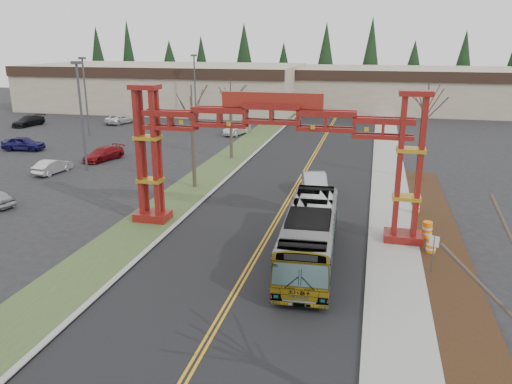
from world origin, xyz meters
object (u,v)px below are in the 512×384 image
(light_pole_mid, at_px, (85,91))
(bare_tree_median_mid, at_px, (192,112))
(light_pole_far, at_px, (195,83))
(gateway_arch, at_px, (272,137))
(bare_tree_right_far, at_px, (427,109))
(barrel_south, at_px, (431,246))
(parked_car_near_b, at_px, (52,166))
(light_pole_near, at_px, (81,109))
(parked_car_far_b, at_px, (121,119))
(parked_car_far_c, at_px, (28,121))
(transit_bus, at_px, (310,235))
(barrel_north, at_px, (416,208))
(retail_building_east, at_px, (401,89))
(barrel_mid, at_px, (427,231))
(parked_car_mid_a, at_px, (103,154))
(retail_building_west, at_px, (166,86))
(parked_car_far_a, at_px, (237,129))
(parked_car_mid_b, at_px, (23,143))
(bare_tree_median_far, at_px, (231,101))
(silver_sedan, at_px, (315,184))
(street_sign, at_px, (434,247))

(light_pole_mid, bearing_deg, bare_tree_median_mid, -41.96)
(light_pole_far, bearing_deg, gateway_arch, -64.11)
(bare_tree_right_far, bearing_deg, barrel_south, -91.98)
(parked_car_near_b, distance_m, light_pole_near, 5.79)
(light_pole_near, distance_m, light_pole_mid, 18.41)
(parked_car_far_b, distance_m, light_pole_near, 27.69)
(light_pole_near, bearing_deg, parked_car_far_c, 136.55)
(transit_bus, height_order, light_pole_near, light_pole_near)
(barrel_north, bearing_deg, parked_car_far_b, 141.22)
(retail_building_east, distance_m, barrel_mid, 61.17)
(parked_car_near_b, relative_size, light_pole_near, 0.40)
(parked_car_mid_a, distance_m, bare_tree_median_mid, 15.11)
(retail_building_west, xyz_separation_m, transit_bus, (32.95, -57.96, -2.24))
(parked_car_far_a, height_order, light_pole_near, light_pole_near)
(parked_car_mid_b, relative_size, bare_tree_right_far, 0.55)
(parked_car_far_c, distance_m, light_pole_near, 30.18)
(bare_tree_median_mid, distance_m, barrel_south, 20.61)
(retail_building_east, distance_m, light_pole_mid, 52.47)
(parked_car_far_b, xyz_separation_m, bare_tree_median_far, (21.62, -17.57, 5.10))
(silver_sedan, distance_m, light_pole_mid, 36.12)
(retail_building_east, bearing_deg, gateway_arch, -99.17)
(transit_bus, distance_m, parked_car_near_b, 28.33)
(parked_car_mid_b, height_order, light_pole_near, light_pole_near)
(parked_car_far_b, xyz_separation_m, barrel_north, (38.68, -31.08, -0.21))
(silver_sedan, relative_size, light_pole_mid, 0.52)
(retail_building_east, relative_size, light_pole_mid, 3.97)
(parked_car_near_b, xyz_separation_m, barrel_mid, (31.44, -8.49, -0.09))
(light_pole_mid, relative_size, barrel_north, 10.06)
(bare_tree_median_far, distance_m, light_pole_mid, 22.47)
(parked_car_far_a, relative_size, parked_car_far_c, 0.91)
(barrel_north, bearing_deg, parked_car_far_a, 127.25)
(parked_car_mid_b, relative_size, street_sign, 2.14)
(parked_car_far_c, height_order, light_pole_mid, light_pole_mid)
(silver_sedan, xyz_separation_m, bare_tree_right_far, (8.28, 6.11, 5.25))
(parked_car_far_a, distance_m, barrel_south, 38.85)
(retail_building_east, bearing_deg, bare_tree_median_mid, -108.46)
(gateway_arch, bearing_deg, transit_bus, -53.59)
(parked_car_far_a, height_order, parked_car_far_c, parked_car_far_a)
(gateway_arch, distance_m, light_pole_near, 22.49)
(retail_building_west, distance_m, light_pole_mid, 27.17)
(parked_car_far_b, bearing_deg, barrel_north, 155.48)
(light_pole_near, xyz_separation_m, light_pole_mid, (-9.34, 15.87, -0.12))
(parked_car_mid_a, xyz_separation_m, barrel_mid, (29.65, -14.19, -0.12))
(parked_car_far_b, height_order, barrel_mid, parked_car_far_b)
(parked_car_mid_b, distance_m, street_sign, 45.64)
(silver_sedan, bearing_deg, retail_building_east, 69.07)
(parked_car_near_b, xyz_separation_m, light_pole_far, (2.15, 31.60, 4.90))
(parked_car_far_a, bearing_deg, light_pole_far, 149.80)
(silver_sedan, bearing_deg, light_pole_far, 111.40)
(retail_building_east, relative_size, parked_car_mid_b, 8.43)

